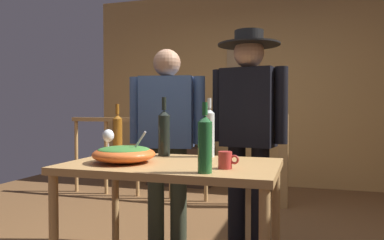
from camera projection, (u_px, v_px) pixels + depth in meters
back_wall at (263, 88)px, 5.18m from camera, size 5.03×0.10×2.75m
framed_picture at (243, 60)px, 5.20m from camera, size 0.46×0.03×0.49m
stair_railing at (204, 148)px, 4.26m from camera, size 2.71×0.10×1.02m
tv_console at (181, 166)px, 5.21m from camera, size 0.90×0.40×0.54m
flat_screen_tv at (180, 129)px, 5.16m from camera, size 0.57×0.12×0.43m
serving_table at (173, 178)px, 2.07m from camera, size 1.17×0.74×0.77m
salad_bowl at (124, 153)px, 2.06m from camera, size 0.35×0.35×0.18m
wine_glass at (108, 137)px, 2.38m from camera, size 0.08×0.08×0.17m
wine_bottle_amber at (117, 133)px, 2.50m from camera, size 0.07×0.07×0.34m
wine_bottle_dark at (164, 132)px, 2.37m from camera, size 0.08×0.08×0.38m
wine_bottle_clear at (210, 132)px, 2.30m from camera, size 0.07×0.07×0.37m
wine_bottle_green at (205, 143)px, 1.73m from camera, size 0.07×0.07×0.33m
mug_red at (226, 160)px, 1.85m from camera, size 0.11×0.07×0.09m
person_standing_left at (167, 131)px, 2.86m from camera, size 0.59×0.29×1.54m
person_standing_right at (249, 122)px, 2.67m from camera, size 0.56×0.45×1.64m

